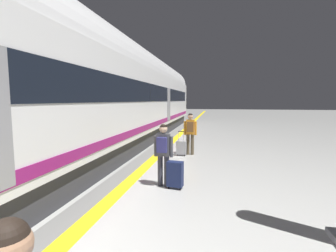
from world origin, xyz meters
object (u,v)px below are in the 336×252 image
object	(u,v)px
high_speed_train	(91,90)
suitcase_near	(175,174)
passenger_mid	(190,130)
suitcase_mid	(181,147)
passenger_near	(163,150)

from	to	relation	value
high_speed_train	suitcase_near	size ratio (longest dim) A/B	53.44
passenger_mid	suitcase_mid	bearing A→B (deg)	-143.94
suitcase_near	passenger_mid	world-z (taller)	passenger_mid
high_speed_train	passenger_mid	size ratio (longest dim) A/B	21.81
suitcase_near	passenger_mid	xyz separation A→B (m)	(-0.04, 3.84, 0.62)
suitcase_near	passenger_near	bearing A→B (deg)	160.71
high_speed_train	suitcase_near	xyz separation A→B (m)	(3.42, -2.32, -2.14)
high_speed_train	passenger_mid	world-z (taller)	high_speed_train
suitcase_near	passenger_mid	size ratio (longest dim) A/B	0.41
high_speed_train	passenger_near	world-z (taller)	high_speed_train
passenger_near	passenger_mid	bearing A→B (deg)	85.60
passenger_mid	suitcase_mid	xyz separation A→B (m)	(-0.32, -0.23, -0.66)
high_speed_train	passenger_near	distance (m)	4.11
passenger_near	suitcase_near	xyz separation A→B (m)	(0.32, -0.11, -0.57)
suitcase_mid	passenger_near	bearing A→B (deg)	-89.43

